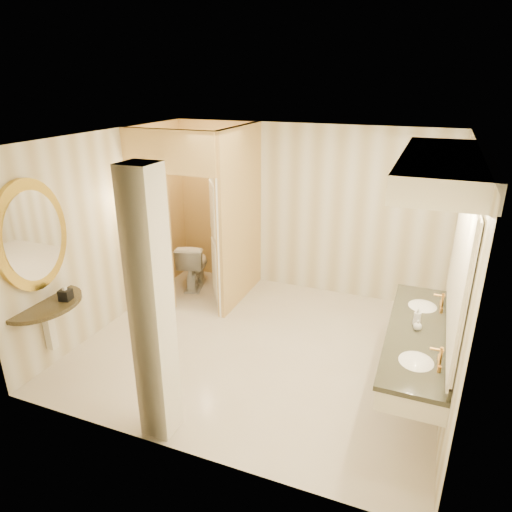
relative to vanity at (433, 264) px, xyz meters
The scene contains 16 objects.
floor 2.59m from the vanity, 168.57° to the left, with size 4.50×4.50×0.00m, color beige.
ceiling 2.29m from the vanity, 168.57° to the left, with size 4.50×4.50×0.00m, color white.
wall_back 3.12m from the vanity, 129.51° to the left, with size 4.50×0.02×2.70m, color silver.
wall_front 2.56m from the vanity, 141.05° to the right, with size 4.50×0.02×2.70m, color silver.
wall_left 4.26m from the vanity, behind, with size 0.02×4.00×2.70m, color silver.
wall_right 0.56m from the vanity, 55.90° to the left, with size 0.02×4.00×2.70m, color silver.
toilet_closet 3.40m from the vanity, 156.28° to the left, with size 1.50×1.55×2.70m.
wall_sconce 3.99m from the vanity, 168.00° to the left, with size 0.14×0.14×0.42m.
vanity is the anchor object (origin of this frame).
console_shelf 4.31m from the vanity, 167.28° to the right, with size 0.99×0.99×1.95m.
pillar 2.74m from the vanity, 149.36° to the right, with size 0.31×0.31×2.70m, color white.
tissue_box 4.12m from the vanity, 168.67° to the right, with size 0.13×0.13×0.13m, color black.
toilet 4.26m from the vanity, 154.75° to the left, with size 0.45×0.78×0.80m, color white.
soap_bottle_a 0.74m from the vanity, 103.70° to the left, with size 0.05×0.05×0.12m, color beige.
soap_bottle_b 0.70m from the vanity, behind, with size 0.09×0.09×0.11m, color silver.
soap_bottle_c 0.66m from the vanity, 125.88° to the left, with size 0.08×0.08×0.21m, color #C6B28C.
Camera 1 is at (1.88, -4.88, 3.34)m, focal length 32.00 mm.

